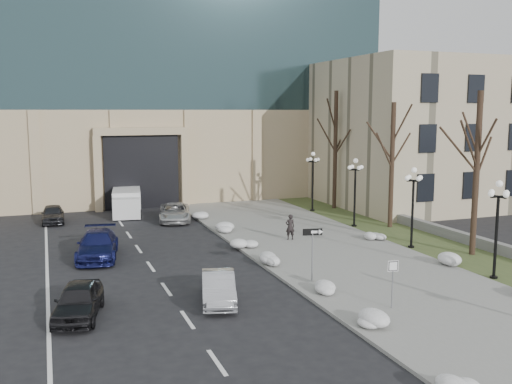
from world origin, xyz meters
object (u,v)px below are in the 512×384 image
(keep_sign, at_px, (393,274))
(lamppost_c, at_px, (355,183))
(car_c, at_px, (98,245))
(car_d, at_px, (175,212))
(pedestrian, at_px, (290,227))
(box_truck, at_px, (127,202))
(lamppost_b, at_px, (413,197))
(lamppost_a, at_px, (497,216))
(lamppost_d, at_px, (313,173))
(one_way_sign, at_px, (316,238))
(car_a, at_px, (78,301))
(car_b, at_px, (218,288))
(car_e, at_px, (53,214))

(keep_sign, distance_m, lamppost_c, 16.46)
(car_c, bearing_deg, car_d, 64.35)
(car_d, relative_size, pedestrian, 2.99)
(box_truck, bearing_deg, car_d, -47.42)
(lamppost_b, relative_size, lamppost_c, 1.00)
(lamppost_a, xyz_separation_m, lamppost_d, (0.00, 19.50, 0.00))
(car_d, bearing_deg, one_way_sign, -68.41)
(one_way_sign, bearing_deg, lamppost_a, -5.66)
(box_truck, height_order, lamppost_c, lamppost_c)
(car_a, relative_size, one_way_sign, 1.54)
(car_a, xyz_separation_m, pedestrian, (12.89, 9.03, 0.23))
(car_c, bearing_deg, car_a, -90.21)
(car_c, relative_size, lamppost_a, 1.06)
(car_b, xyz_separation_m, lamppost_b, (13.11, 5.01, 2.44))
(pedestrian, bearing_deg, one_way_sign, 81.04)
(lamppost_b, xyz_separation_m, lamppost_d, (0.00, 13.00, 0.00))
(keep_sign, bearing_deg, car_b, 161.03)
(lamppost_b, bearing_deg, keep_sign, -129.44)
(box_truck, xyz_separation_m, lamppost_c, (13.87, -10.69, 2.16))
(car_c, height_order, lamppost_c, lamppost_c)
(car_a, relative_size, car_c, 0.79)
(car_b, distance_m, car_d, 18.17)
(car_c, distance_m, pedestrian, 11.39)
(car_d, relative_size, lamppost_c, 0.99)
(keep_sign, relative_size, lamppost_c, 0.43)
(car_a, height_order, box_truck, box_truck)
(car_d, bearing_deg, lamppost_b, -37.90)
(car_a, bearing_deg, lamppost_a, 7.93)
(one_way_sign, xyz_separation_m, lamppost_c, (8.11, 10.47, 0.94))
(car_a, bearing_deg, lamppost_d, 56.75)
(lamppost_c, relative_size, lamppost_d, 1.00)
(car_a, xyz_separation_m, one_way_sign, (10.56, 0.83, 1.46))
(pedestrian, distance_m, lamppost_b, 7.49)
(car_b, bearing_deg, one_way_sign, 26.08)
(lamppost_d, bearing_deg, car_d, 179.80)
(box_truck, bearing_deg, lamppost_d, -8.75)
(keep_sign, bearing_deg, car_e, 126.88)
(box_truck, bearing_deg, car_b, -79.97)
(pedestrian, relative_size, lamppost_b, 0.33)
(car_e, relative_size, pedestrian, 2.39)
(car_c, distance_m, keep_sign, 16.26)
(car_e, height_order, lamppost_d, lamppost_d)
(car_b, bearing_deg, car_a, -167.80)
(pedestrian, xyz_separation_m, one_way_sign, (-2.33, -8.20, 1.23))
(car_d, height_order, lamppost_b, lamppost_b)
(car_e, xyz_separation_m, lamppost_d, (19.29, -2.51, 2.44))
(one_way_sign, height_order, lamppost_c, lamppost_c)
(car_d, bearing_deg, car_e, 175.33)
(lamppost_c, bearing_deg, lamppost_d, 90.00)
(car_d, relative_size, lamppost_a, 0.99)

